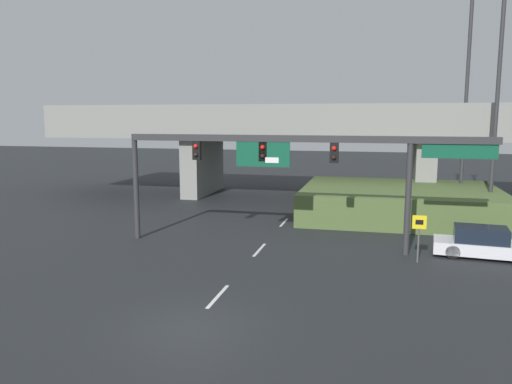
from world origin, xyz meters
The scene contains 9 objects.
ground_plane centered at (0.00, 0.00, 0.00)m, with size 160.00×160.00×0.00m, color black.
lane_markings centered at (0.00, 12.44, 0.00)m, with size 0.14×21.87×0.01m.
signal_gantry centered at (1.36, 9.98, 4.55)m, with size 17.60×0.44×5.51m.
speed_limit_sign centered at (7.28, 8.80, 1.43)m, with size 0.60×0.11×2.18m.
highway_light_pole_near centered at (12.08, 18.45, 8.93)m, with size 0.70×0.36×17.10m.
highway_light_pole_far centered at (10.97, 22.24, 7.96)m, with size 0.70×0.36×15.17m.
overpass_bridge centered at (0.00, 25.46, 5.16)m, with size 40.97×8.49×7.28m.
grass_embankment centered at (6.89, 19.15, 0.95)m, with size 12.13×9.65×1.91m.
parked_sedan_near_right centered at (10.24, 10.42, 0.65)m, with size 4.55×2.20×1.39m.
Camera 1 is at (5.39, -13.62, 6.40)m, focal length 35.00 mm.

